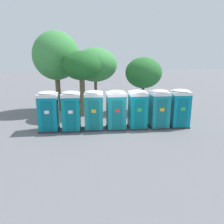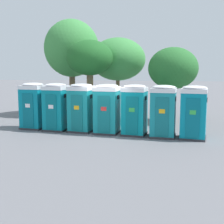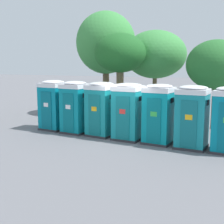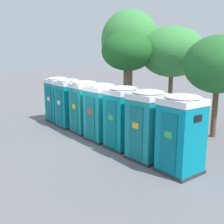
{
  "view_description": "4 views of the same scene",
  "coord_description": "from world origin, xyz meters",
  "px_view_note": "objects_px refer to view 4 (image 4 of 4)",
  "views": [
    {
      "loc": [
        -3.36,
        -13.28,
        4.61
      ],
      "look_at": [
        -0.25,
        0.07,
        1.13
      ],
      "focal_mm": 35.0,
      "sensor_mm": 36.0,
      "label": 1
    },
    {
      "loc": [
        2.92,
        -15.47,
        3.42
      ],
      "look_at": [
        0.27,
        -0.0,
        1.12
      ],
      "focal_mm": 50.0,
      "sensor_mm": 36.0,
      "label": 2
    },
    {
      "loc": [
        4.5,
        -12.9,
        3.42
      ],
      "look_at": [
        -0.82,
        0.14,
        1.18
      ],
      "focal_mm": 50.0,
      "sensor_mm": 36.0,
      "label": 3
    },
    {
      "loc": [
        8.33,
        -7.57,
        3.66
      ],
      "look_at": [
        0.79,
        -0.07,
        1.39
      ],
      "focal_mm": 42.0,
      "sensor_mm": 36.0,
      "label": 4
    }
  ],
  "objects_px": {
    "portapotty_6": "(181,134)",
    "street_tree_3": "(218,65)",
    "portapotty_5": "(147,125)",
    "street_tree_0": "(130,41)",
    "portapotty_2": "(85,107)",
    "street_tree_2": "(172,52)",
    "portapotty_3": "(101,112)",
    "portapotty_4": "(123,117)",
    "portapotty_0": "(58,99)",
    "street_tree_1": "(127,52)",
    "portapotty_1": "(69,103)"
  },
  "relations": [
    {
      "from": "portapotty_6",
      "to": "street_tree_3",
      "type": "bearing_deg",
      "value": 101.59
    },
    {
      "from": "portapotty_5",
      "to": "portapotty_6",
      "type": "height_order",
      "value": "same"
    },
    {
      "from": "portapotty_6",
      "to": "street_tree_0",
      "type": "relative_size",
      "value": 0.38
    },
    {
      "from": "portapotty_2",
      "to": "street_tree_2",
      "type": "bearing_deg",
      "value": 79.8
    },
    {
      "from": "portapotty_3",
      "to": "portapotty_4",
      "type": "xyz_separation_m",
      "value": [
        1.42,
        -0.14,
        0.0
      ]
    },
    {
      "from": "portapotty_0",
      "to": "portapotty_3",
      "type": "bearing_deg",
      "value": -7.91
    },
    {
      "from": "street_tree_0",
      "to": "street_tree_2",
      "type": "height_order",
      "value": "street_tree_0"
    },
    {
      "from": "portapotty_0",
      "to": "portapotty_3",
      "type": "relative_size",
      "value": 1.0
    },
    {
      "from": "street_tree_1",
      "to": "street_tree_2",
      "type": "xyz_separation_m",
      "value": [
        1.41,
        2.37,
        0.01
      ]
    },
    {
      "from": "portapotty_1",
      "to": "portapotty_5",
      "type": "relative_size",
      "value": 1.0
    },
    {
      "from": "street_tree_2",
      "to": "portapotty_6",
      "type": "bearing_deg",
      "value": -54.71
    },
    {
      "from": "portapotty_5",
      "to": "street_tree_0",
      "type": "xyz_separation_m",
      "value": [
        -6.49,
        6.37,
        3.38
      ]
    },
    {
      "from": "portapotty_3",
      "to": "street_tree_2",
      "type": "bearing_deg",
      "value": 93.49
    },
    {
      "from": "portapotty_4",
      "to": "portapotty_2",
      "type": "bearing_deg",
      "value": 172.55
    },
    {
      "from": "portapotty_4",
      "to": "street_tree_0",
      "type": "bearing_deg",
      "value": 129.58
    },
    {
      "from": "portapotty_1",
      "to": "street_tree_2",
      "type": "height_order",
      "value": "street_tree_2"
    },
    {
      "from": "portapotty_1",
      "to": "street_tree_3",
      "type": "height_order",
      "value": "street_tree_3"
    },
    {
      "from": "street_tree_0",
      "to": "street_tree_2",
      "type": "distance_m",
      "value": 3.37
    },
    {
      "from": "street_tree_1",
      "to": "portapotty_1",
      "type": "bearing_deg",
      "value": -107.62
    },
    {
      "from": "street_tree_0",
      "to": "street_tree_3",
      "type": "bearing_deg",
      "value": -16.29
    },
    {
      "from": "portapotty_0",
      "to": "street_tree_3",
      "type": "bearing_deg",
      "value": 23.88
    },
    {
      "from": "portapotty_1",
      "to": "street_tree_0",
      "type": "distance_m",
      "value": 6.65
    },
    {
      "from": "street_tree_2",
      "to": "portapotty_3",
      "type": "bearing_deg",
      "value": -86.51
    },
    {
      "from": "portapotty_5",
      "to": "portapotty_4",
      "type": "bearing_deg",
      "value": 170.96
    },
    {
      "from": "portapotty_1",
      "to": "portapotty_2",
      "type": "height_order",
      "value": "same"
    },
    {
      "from": "portapotty_4",
      "to": "street_tree_2",
      "type": "distance_m",
      "value": 6.95
    },
    {
      "from": "portapotty_2",
      "to": "portapotty_4",
      "type": "bearing_deg",
      "value": -7.45
    },
    {
      "from": "street_tree_2",
      "to": "portapotty_4",
      "type": "bearing_deg",
      "value": -73.82
    },
    {
      "from": "portapotty_0",
      "to": "portapotty_5",
      "type": "height_order",
      "value": "same"
    },
    {
      "from": "street_tree_0",
      "to": "street_tree_3",
      "type": "xyz_separation_m",
      "value": [
        7.0,
        -2.05,
        -1.36
      ]
    },
    {
      "from": "portapotty_2",
      "to": "street_tree_3",
      "type": "bearing_deg",
      "value": 38.06
    },
    {
      "from": "portapotty_3",
      "to": "street_tree_0",
      "type": "height_order",
      "value": "street_tree_0"
    },
    {
      "from": "portapotty_5",
      "to": "portapotty_6",
      "type": "xyz_separation_m",
      "value": [
        1.42,
        -0.14,
        0.0
      ]
    },
    {
      "from": "street_tree_1",
      "to": "street_tree_3",
      "type": "relative_size",
      "value": 1.1
    },
    {
      "from": "street_tree_0",
      "to": "portapotty_4",
      "type": "bearing_deg",
      "value": -50.42
    },
    {
      "from": "portapotty_4",
      "to": "street_tree_3",
      "type": "bearing_deg",
      "value": 64.86
    },
    {
      "from": "portapotty_0",
      "to": "street_tree_1",
      "type": "distance_m",
      "value": 4.73
    },
    {
      "from": "portapotty_2",
      "to": "portapotty_3",
      "type": "height_order",
      "value": "same"
    },
    {
      "from": "street_tree_0",
      "to": "street_tree_2",
      "type": "relative_size",
      "value": 1.24
    },
    {
      "from": "portapotty_0",
      "to": "portapotty_5",
      "type": "relative_size",
      "value": 1.0
    },
    {
      "from": "portapotty_0",
      "to": "portapotty_5",
      "type": "xyz_separation_m",
      "value": [
        7.09,
        -0.96,
        0.0
      ]
    },
    {
      "from": "street_tree_3",
      "to": "street_tree_0",
      "type": "bearing_deg",
      "value": 163.71
    },
    {
      "from": "street_tree_3",
      "to": "portapotty_1",
      "type": "bearing_deg",
      "value": -149.64
    },
    {
      "from": "portapotty_6",
      "to": "street_tree_1",
      "type": "xyz_separation_m",
      "value": [
        -6.04,
        4.18,
        2.61
      ]
    },
    {
      "from": "portapotty_4",
      "to": "street_tree_0",
      "type": "height_order",
      "value": "street_tree_0"
    },
    {
      "from": "street_tree_1",
      "to": "street_tree_3",
      "type": "height_order",
      "value": "street_tree_1"
    },
    {
      "from": "portapotty_0",
      "to": "street_tree_0",
      "type": "distance_m",
      "value": 6.4
    },
    {
      "from": "portapotty_0",
      "to": "portapotty_1",
      "type": "height_order",
      "value": "same"
    },
    {
      "from": "portapotty_2",
      "to": "portapotty_4",
      "type": "relative_size",
      "value": 1.0
    },
    {
      "from": "portapotty_2",
      "to": "portapotty_6",
      "type": "relative_size",
      "value": 1.0
    }
  ]
}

